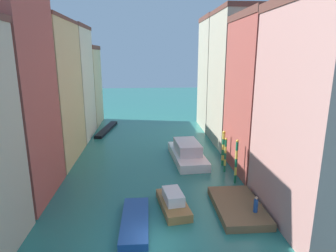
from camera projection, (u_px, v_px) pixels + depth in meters
name	position (u px, v px, depth m)	size (l,w,h in m)	color
ground_plane	(150.00, 143.00, 44.20)	(154.00, 154.00, 0.00)	#28756B
building_left_2	(41.00, 92.00, 35.47)	(7.95, 11.28, 17.65)	#DBB77A
building_left_3	(64.00, 83.00, 45.65)	(7.95, 9.25, 17.81)	beige
building_left_4	(78.00, 86.00, 54.89)	(7.95, 8.51, 15.01)	beige
building_right_0	(329.00, 115.00, 21.96)	(7.95, 11.49, 17.58)	tan
building_right_1	(270.00, 95.00, 32.46)	(7.95, 9.93, 17.80)	#B25147
building_right_2	(241.00, 79.00, 42.28)	(7.95, 10.35, 19.70)	#BCB299
building_right_3	(223.00, 74.00, 51.93)	(7.95, 9.23, 19.85)	#BCB299
waterfront_dock	(238.00, 207.00, 25.09)	(3.94, 6.81, 0.66)	brown
person_on_dock	(256.00, 205.00, 23.50)	(0.36, 0.36, 1.39)	#234C93
mooring_pole_0	(236.00, 161.00, 29.91)	(0.30, 0.30, 4.83)	#197247
mooring_pole_1	(225.00, 155.00, 32.95)	(0.28, 0.28, 4.12)	#197247
mooring_pole_2	(223.00, 148.00, 34.87)	(0.39, 0.39, 4.42)	#197247
vaporetto_white	(187.00, 153.00, 37.14)	(4.33, 9.73, 2.41)	white
gondola_black	(107.00, 129.00, 51.58)	(2.79, 10.82, 0.51)	black
motorboat_0	(135.00, 221.00, 22.93)	(2.18, 6.67, 0.60)	#234C93
motorboat_1	(173.00, 202.00, 25.31)	(2.88, 5.45, 1.65)	olive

